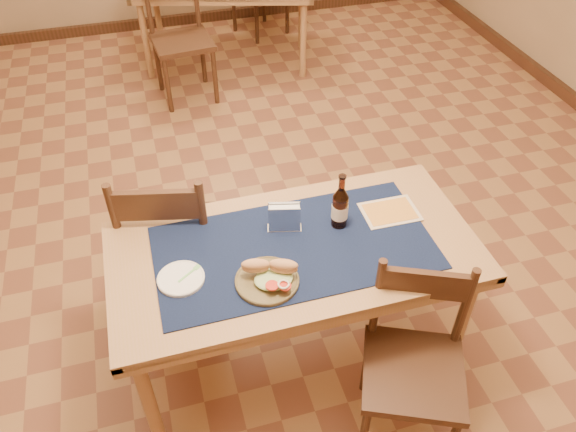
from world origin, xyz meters
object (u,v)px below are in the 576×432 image
object	(u,v)px
main_table	(294,261)
chair_main_near	(414,362)
chair_main_far	(171,238)
napkin_holder	(284,218)
sandwich_plate	(269,277)
beer_bottle	(340,207)

from	to	relation	value
main_table	chair_main_near	distance (m)	0.66
chair_main_far	chair_main_near	xyz separation A→B (m)	(0.88, -0.97, -0.05)
napkin_holder	sandwich_plate	bearing A→B (deg)	-116.83
sandwich_plate	main_table	bearing A→B (deg)	46.23
chair_main_near	napkin_holder	xyz separation A→B (m)	(-0.38, 0.63, 0.35)
sandwich_plate	beer_bottle	bearing A→B (deg)	32.27
beer_bottle	napkin_holder	world-z (taller)	beer_bottle
chair_main_near	beer_bottle	distance (m)	0.72
main_table	beer_bottle	size ratio (longest dim) A/B	5.78
main_table	chair_main_near	xyz separation A→B (m)	(0.37, -0.51, -0.20)
main_table	chair_main_far	distance (m)	0.71
main_table	sandwich_plate	xyz separation A→B (m)	(-0.15, -0.16, 0.12)
main_table	napkin_holder	world-z (taller)	napkin_holder
napkin_holder	main_table	bearing A→B (deg)	-85.80
sandwich_plate	beer_bottle	distance (m)	0.47
main_table	beer_bottle	bearing A→B (deg)	19.73
beer_bottle	napkin_holder	xyz separation A→B (m)	(-0.24, 0.04, -0.04)
chair_main_near	beer_bottle	bearing A→B (deg)	103.14
chair_main_far	main_table	bearing A→B (deg)	-42.70
main_table	chair_main_far	world-z (taller)	chair_main_far
chair_main_far	chair_main_near	bearing A→B (deg)	-47.99
chair_main_near	sandwich_plate	distance (m)	0.71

